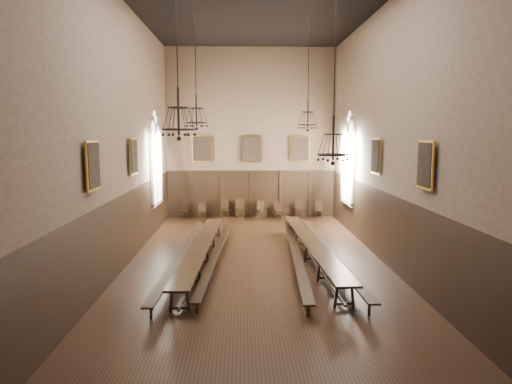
{
  "coord_description": "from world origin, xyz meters",
  "views": [
    {
      "loc": [
        -0.51,
        -15.46,
        4.54
      ],
      "look_at": [
        0.03,
        1.5,
        2.34
      ],
      "focal_mm": 32.0,
      "sensor_mm": 36.0,
      "label": 1
    }
  ],
  "objects_px": {
    "chair_0": "(185,213)",
    "chair_4": "(262,213)",
    "chair_1": "(203,214)",
    "chair_5": "(278,213)",
    "bench_left_inner": "(216,257)",
    "table_right": "(312,251)",
    "bench_right_inner": "(295,254)",
    "table_left": "(201,255)",
    "bench_right_outer": "(328,254)",
    "chandelier_back_left": "(196,115)",
    "chandelier_front_right": "(333,143)",
    "chandelier_back_right": "(308,117)",
    "chair_6": "(299,213)",
    "chair_2": "(225,213)",
    "chair_3": "(240,213)",
    "chair_7": "(319,213)",
    "bench_left_outer": "(182,257)",
    "chandelier_front_left": "(179,119)"
  },
  "relations": [
    {
      "from": "chair_0",
      "to": "chair_4",
      "type": "distance_m",
      "value": 4.1
    },
    {
      "from": "chair_1",
      "to": "chair_5",
      "type": "xyz_separation_m",
      "value": [
        4.03,
        0.01,
        0.01
      ]
    },
    {
      "from": "chair_5",
      "to": "bench_left_inner",
      "type": "bearing_deg",
      "value": -109.91
    },
    {
      "from": "table_right",
      "to": "bench_right_inner",
      "type": "relative_size",
      "value": 0.93
    },
    {
      "from": "table_right",
      "to": "chair_5",
      "type": "bearing_deg",
      "value": 93.71
    },
    {
      "from": "table_left",
      "to": "bench_right_outer",
      "type": "bearing_deg",
      "value": 2.28
    },
    {
      "from": "chair_4",
      "to": "chair_5",
      "type": "distance_m",
      "value": 0.88
    },
    {
      "from": "chandelier_back_left",
      "to": "bench_right_outer",
      "type": "bearing_deg",
      "value": -26.02
    },
    {
      "from": "table_right",
      "to": "chair_4",
      "type": "height_order",
      "value": "chair_4"
    },
    {
      "from": "chair_4",
      "to": "bench_right_outer",
      "type": "bearing_deg",
      "value": -96.24
    },
    {
      "from": "bench_left_inner",
      "to": "chandelier_front_right",
      "type": "height_order",
      "value": "chandelier_front_right"
    },
    {
      "from": "bench_right_outer",
      "to": "bench_left_inner",
      "type": "bearing_deg",
      "value": -177.97
    },
    {
      "from": "chair_0",
      "to": "chair_4",
      "type": "bearing_deg",
      "value": 15.19
    },
    {
      "from": "chair_0",
      "to": "chandelier_back_right",
      "type": "height_order",
      "value": "chandelier_back_right"
    },
    {
      "from": "chair_6",
      "to": "chair_2",
      "type": "bearing_deg",
      "value": 176.01
    },
    {
      "from": "chair_6",
      "to": "bench_left_inner",
      "type": "bearing_deg",
      "value": -119.36
    },
    {
      "from": "chair_4",
      "to": "chandelier_back_left",
      "type": "relative_size",
      "value": 0.22
    },
    {
      "from": "bench_right_inner",
      "to": "chandelier_back_right",
      "type": "xyz_separation_m",
      "value": [
        0.71,
        2.35,
        4.87
      ]
    },
    {
      "from": "chair_1",
      "to": "chair_4",
      "type": "bearing_deg",
      "value": -10.08
    },
    {
      "from": "bench_left_inner",
      "to": "chandelier_back_right",
      "type": "relative_size",
      "value": 2.21
    },
    {
      "from": "table_right",
      "to": "chair_1",
      "type": "xyz_separation_m",
      "value": [
        -4.57,
        8.29,
        -0.11
      ]
    },
    {
      "from": "bench_right_inner",
      "to": "chair_1",
      "type": "height_order",
      "value": "chair_1"
    },
    {
      "from": "chair_3",
      "to": "chair_7",
      "type": "distance_m",
      "value": 4.22
    },
    {
      "from": "bench_left_inner",
      "to": "chandelier_front_right",
      "type": "xyz_separation_m",
      "value": [
        3.52,
        -2.44,
        3.98
      ]
    },
    {
      "from": "chandelier_back_right",
      "to": "chandelier_back_left",
      "type": "bearing_deg",
      "value": -179.97
    },
    {
      "from": "chair_3",
      "to": "bench_left_inner",
      "type": "bearing_deg",
      "value": -101.85
    },
    {
      "from": "chandelier_back_left",
      "to": "chair_6",
      "type": "bearing_deg",
      "value": 51.66
    },
    {
      "from": "bench_right_outer",
      "to": "chair_6",
      "type": "xyz_separation_m",
      "value": [
        0.04,
        8.42,
        -0.01
      ]
    },
    {
      "from": "chair_1",
      "to": "chandelier_front_right",
      "type": "xyz_separation_m",
      "value": [
        4.7,
        -10.96,
        3.99
      ]
    },
    {
      "from": "bench_left_inner",
      "to": "chair_2",
      "type": "relative_size",
      "value": 9.72
    },
    {
      "from": "bench_right_inner",
      "to": "chair_5",
      "type": "bearing_deg",
      "value": 89.53
    },
    {
      "from": "chandelier_back_right",
      "to": "chandelier_front_right",
      "type": "distance_m",
      "value": 5.0
    },
    {
      "from": "chandelier_front_right",
      "to": "table_left",
      "type": "bearing_deg",
      "value": 149.17
    },
    {
      "from": "chair_7",
      "to": "chandelier_back_left",
      "type": "xyz_separation_m",
      "value": [
        -5.87,
        -6.12,
        4.94
      ]
    },
    {
      "from": "chair_1",
      "to": "bench_left_outer",
      "type": "bearing_deg",
      "value": -100.29
    },
    {
      "from": "bench_right_outer",
      "to": "chair_5",
      "type": "bearing_deg",
      "value": 97.44
    },
    {
      "from": "bench_right_outer",
      "to": "chandelier_front_left",
      "type": "height_order",
      "value": "chandelier_front_left"
    },
    {
      "from": "table_right",
      "to": "chair_2",
      "type": "bearing_deg",
      "value": 112.12
    },
    {
      "from": "chair_2",
      "to": "chair_3",
      "type": "xyz_separation_m",
      "value": [
        0.8,
        0.0,
        0.02
      ]
    },
    {
      "from": "chair_5",
      "to": "table_left",
      "type": "bearing_deg",
      "value": -112.82
    },
    {
      "from": "chair_1",
      "to": "bench_left_inner",
      "type": "bearing_deg",
      "value": -92.55
    },
    {
      "from": "chair_5",
      "to": "chair_7",
      "type": "bearing_deg",
      "value": 0.33
    },
    {
      "from": "chandelier_front_left",
      "to": "bench_right_outer",
      "type": "bearing_deg",
      "value": 32.44
    },
    {
      "from": "bench_left_outer",
      "to": "chair_1",
      "type": "distance_m",
      "value": 8.55
    },
    {
      "from": "table_right",
      "to": "chandelier_front_right",
      "type": "height_order",
      "value": "chandelier_front_right"
    },
    {
      "from": "chair_0",
      "to": "chandelier_back_left",
      "type": "xyz_separation_m",
      "value": [
        1.29,
        -6.13,
        4.92
      ]
    },
    {
      "from": "table_left",
      "to": "bench_right_inner",
      "type": "height_order",
      "value": "table_left"
    },
    {
      "from": "chair_0",
      "to": "chandelier_back_left",
      "type": "height_order",
      "value": "chandelier_back_left"
    },
    {
      "from": "bench_left_outer",
      "to": "chair_3",
      "type": "bearing_deg",
      "value": 77.04
    },
    {
      "from": "bench_left_outer",
      "to": "chair_0",
      "type": "height_order",
      "value": "chair_0"
    }
  ]
}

